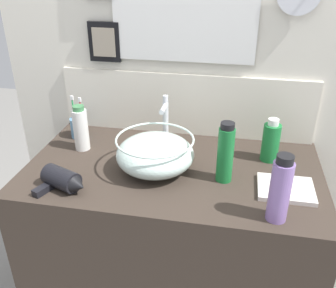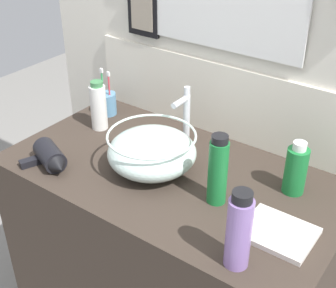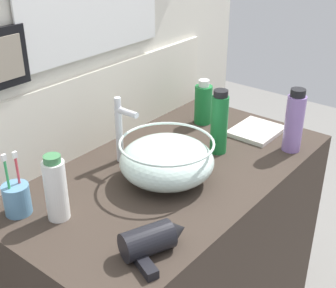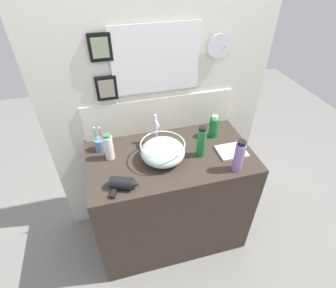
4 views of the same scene
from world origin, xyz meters
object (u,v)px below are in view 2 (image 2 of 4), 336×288
at_px(hair_drier, 50,158).
at_px(soap_dispenser, 296,169).
at_px(lotion_bottle, 239,231).
at_px(hand_towel, 278,233).
at_px(faucet, 185,114).
at_px(shampoo_bottle, 218,170).
at_px(toothbrush_cup, 107,103).
at_px(glass_bowl_sink, 152,151).
at_px(spray_bottle, 98,106).

bearing_deg(hair_drier, soap_dispenser, 26.09).
relative_size(lotion_bottle, hand_towel, 1.18).
bearing_deg(faucet, shampoo_bottle, -39.33).
bearing_deg(lotion_bottle, soap_dispenser, 90.89).
height_order(toothbrush_cup, shampoo_bottle, shampoo_bottle).
bearing_deg(hand_towel, glass_bowl_sink, 173.97).
bearing_deg(shampoo_bottle, soap_dispenser, 47.35).
bearing_deg(lotion_bottle, hand_towel, 74.91).
xyz_separation_m(glass_bowl_sink, soap_dispenser, (0.43, 0.16, 0.01)).
distance_m(soap_dispenser, hand_towel, 0.23).
height_order(toothbrush_cup, spray_bottle, same).
bearing_deg(soap_dispenser, lotion_bottle, -89.11).
distance_m(toothbrush_cup, hand_towel, 0.91).
bearing_deg(glass_bowl_sink, shampoo_bottle, -4.40).
height_order(faucet, shampoo_bottle, same).
bearing_deg(faucet, soap_dispenser, -4.02).
xyz_separation_m(glass_bowl_sink, lotion_bottle, (0.43, -0.21, 0.04)).
bearing_deg(spray_bottle, hair_drier, -79.88).
relative_size(hair_drier, hand_towel, 1.00).
bearing_deg(hair_drier, faucet, 53.01).
xyz_separation_m(faucet, hair_drier, (-0.29, -0.38, -0.09)).
distance_m(shampoo_bottle, hand_towel, 0.24).
bearing_deg(hand_towel, toothbrush_cup, 163.11).
xyz_separation_m(hair_drier, lotion_bottle, (0.72, -0.03, 0.07)).
distance_m(hair_drier, spray_bottle, 0.31).
bearing_deg(toothbrush_cup, faucet, -3.19).
distance_m(glass_bowl_sink, shampoo_bottle, 0.26).
distance_m(faucet, lotion_bottle, 0.59).
height_order(shampoo_bottle, lotion_bottle, shampoo_bottle).
height_order(soap_dispenser, shampoo_bottle, shampoo_bottle).
bearing_deg(faucet, hand_towel, -26.99).
bearing_deg(faucet, spray_bottle, -166.18).
distance_m(faucet, hand_towel, 0.55).
xyz_separation_m(spray_bottle, hand_towel, (0.82, -0.16, -0.08)).
bearing_deg(hair_drier, glass_bowl_sink, 33.16).
height_order(faucet, spray_bottle, faucet).
relative_size(glass_bowl_sink, spray_bottle, 1.51).
distance_m(faucet, toothbrush_cup, 0.40).
xyz_separation_m(glass_bowl_sink, hand_towel, (0.48, -0.05, -0.06)).
distance_m(toothbrush_cup, soap_dispenser, 0.83).
xyz_separation_m(hair_drier, soap_dispenser, (0.71, 0.35, 0.05)).
distance_m(soap_dispenser, lotion_bottle, 0.38).
xyz_separation_m(glass_bowl_sink, faucet, (0.00, 0.19, 0.06)).
bearing_deg(glass_bowl_sink, toothbrush_cup, 151.51).
xyz_separation_m(spray_bottle, lotion_bottle, (0.77, -0.32, 0.02)).
bearing_deg(glass_bowl_sink, soap_dispenser, 20.81).
bearing_deg(toothbrush_cup, shampoo_bottle, -19.71).
height_order(hair_drier, soap_dispenser, soap_dispenser).
xyz_separation_m(soap_dispenser, hand_towel, (0.05, -0.21, -0.07)).
distance_m(toothbrush_cup, spray_bottle, 0.13).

